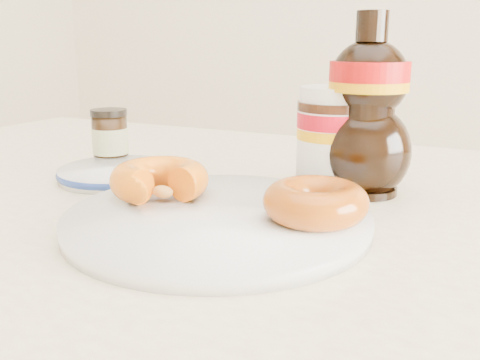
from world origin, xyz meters
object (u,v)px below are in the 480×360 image
at_px(donut_whole, 316,202).
at_px(blue_rim_saucer, 119,172).
at_px(plate, 217,219).
at_px(donut_bitten, 160,180).
at_px(dark_jar, 110,138).
at_px(nutella_jar, 333,134).
at_px(syrup_bottle, 367,105).
at_px(dining_table, 245,280).

relative_size(donut_whole, blue_rim_saucer, 0.62).
xyz_separation_m(plate, donut_whole, (0.09, 0.02, 0.02)).
relative_size(donut_bitten, dark_jar, 1.28).
bearing_deg(plate, nutella_jar, 73.07).
height_order(donut_bitten, blue_rim_saucer, donut_bitten).
distance_m(syrup_bottle, dark_jar, 0.37).
relative_size(dining_table, nutella_jar, 11.41).
bearing_deg(blue_rim_saucer, dining_table, -11.84).
distance_m(dark_jar, blue_rim_saucer, 0.09).
xyz_separation_m(donut_whole, nutella_jar, (-0.03, 0.17, 0.03)).
relative_size(syrup_bottle, blue_rim_saucer, 1.32).
bearing_deg(syrup_bottle, donut_whole, -92.10).
relative_size(donut_whole, dark_jar, 1.20).
height_order(syrup_bottle, blue_rim_saucer, syrup_bottle).
distance_m(plate, donut_bitten, 0.09).
height_order(dining_table, donut_bitten, donut_bitten).
xyz_separation_m(plate, dark_jar, (-0.26, 0.16, 0.03)).
distance_m(donut_whole, syrup_bottle, 0.18).
xyz_separation_m(donut_bitten, nutella_jar, (0.14, 0.17, 0.03)).
distance_m(plate, blue_rim_saucer, 0.23).
bearing_deg(dining_table, syrup_bottle, 50.53).
bearing_deg(donut_bitten, plate, -5.40).
bearing_deg(donut_bitten, nutella_jar, 59.78).
xyz_separation_m(donut_whole, syrup_bottle, (0.01, 0.16, 0.07)).
height_order(syrup_bottle, dark_jar, syrup_bottle).
bearing_deg(dining_table, dark_jar, 159.19).
height_order(donut_bitten, donut_whole, donut_bitten).
height_order(dark_jar, blue_rim_saucer, dark_jar).
bearing_deg(donut_whole, donut_bitten, 179.54).
bearing_deg(donut_bitten, dark_jar, 151.62).
bearing_deg(nutella_jar, blue_rim_saucer, -162.63).
xyz_separation_m(dining_table, donut_whole, (0.09, -0.04, 0.12)).
bearing_deg(nutella_jar, dining_table, -114.47).
height_order(plate, donut_whole, donut_whole).
distance_m(donut_bitten, blue_rim_saucer, 0.15).
xyz_separation_m(donut_bitten, dark_jar, (-0.18, 0.14, 0.01)).
bearing_deg(nutella_jar, plate, -106.93).
bearing_deg(dark_jar, blue_rim_saucer, -44.29).
bearing_deg(dark_jar, plate, -31.84).
height_order(dining_table, plate, plate).
relative_size(plate, donut_bitten, 2.83).
bearing_deg(blue_rim_saucer, donut_whole, -16.14).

